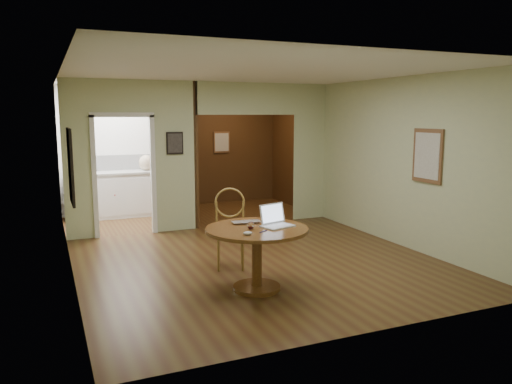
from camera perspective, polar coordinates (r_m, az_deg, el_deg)
name	(u,v)px	position (r m, az deg, el deg)	size (l,w,h in m)	color
floor	(261,264)	(7.20, 0.58, -8.18)	(5.00, 5.00, 0.00)	#482814
room_shell	(174,158)	(9.71, -9.35, 3.90)	(5.20, 7.50, 5.00)	white
dining_table	(257,244)	(6.02, 0.09, -5.96)	(1.23, 1.23, 0.77)	brown
chair	(230,223)	(6.94, -2.98, -3.61)	(0.59, 0.59, 1.10)	#A67F3A
open_laptop	(275,220)	(6.07, 2.22, -3.25)	(0.42, 0.41, 0.26)	white
closed_laptop	(248,223)	(6.16, -0.97, -3.57)	(0.36, 0.23, 0.03)	#AEADB2
mouse	(248,233)	(5.60, -0.97, -4.74)	(0.11, 0.06, 0.04)	white
wine_glass	(251,226)	(5.88, -0.60, -3.85)	(0.08, 0.08, 0.09)	white
pen	(263,231)	(5.77, 0.85, -4.52)	(0.01, 0.01, 0.15)	#0B0C53
kitchen_cabinet	(120,194)	(10.72, -15.23, -0.22)	(2.06, 0.60, 0.94)	white
grocery_bag	(146,163)	(10.73, -12.42, 3.29)	(0.33, 0.28, 0.33)	beige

